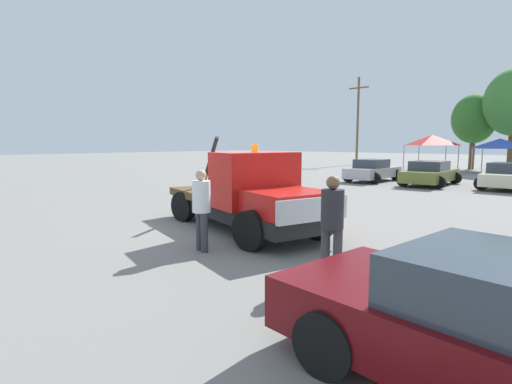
% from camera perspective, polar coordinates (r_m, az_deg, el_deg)
% --- Properties ---
extents(ground_plane, '(160.00, 160.00, 0.00)m').
position_cam_1_polar(ground_plane, '(10.89, -1.95, -5.27)').
color(ground_plane, gray).
extents(tow_truck, '(6.17, 3.42, 2.51)m').
position_cam_1_polar(tow_truck, '(10.43, -1.00, -0.77)').
color(tow_truck, black).
rests_on(tow_truck, ground).
extents(person_near_truck, '(0.39, 0.39, 1.77)m').
position_cam_1_polar(person_near_truck, '(7.00, 10.83, -3.81)').
color(person_near_truck, '#38383D').
rests_on(person_near_truck, ground).
extents(person_at_hood, '(0.39, 0.39, 1.76)m').
position_cam_1_polar(person_at_hood, '(8.57, -7.79, -1.80)').
color(person_at_hood, '#38383D').
rests_on(person_at_hood, ground).
extents(parked_car_silver, '(2.35, 4.26, 1.34)m').
position_cam_1_polar(parked_car_silver, '(25.06, 16.31, 2.94)').
color(parked_car_silver, '#B7B7BC').
rests_on(parked_car_silver, ground).
extents(parked_car_olive, '(2.62, 4.82, 1.34)m').
position_cam_1_polar(parked_car_olive, '(23.84, 23.60, 2.44)').
color(parked_car_olive, olive).
rests_on(parked_car_olive, ground).
extents(parked_car_cream, '(2.39, 4.40, 1.34)m').
position_cam_1_polar(parked_car_cream, '(23.66, 32.35, 1.90)').
color(parked_car_cream, beige).
rests_on(parked_car_cream, ground).
extents(canopy_tent_red, '(3.24, 3.24, 2.95)m').
position_cam_1_polar(canopy_tent_red, '(35.15, 23.85, 6.80)').
color(canopy_tent_red, '#9E9EA3').
rests_on(canopy_tent_red, ground).
extents(canopy_tent_blue, '(2.97, 2.97, 2.63)m').
position_cam_1_polar(canopy_tent_blue, '(34.65, 31.50, 5.92)').
color(canopy_tent_blue, '#9E9EA3').
rests_on(canopy_tent_blue, ground).
extents(tree_left, '(3.62, 3.62, 6.47)m').
position_cam_1_polar(tree_left, '(39.81, 28.70, 9.11)').
color(tree_left, brown).
rests_on(tree_left, ground).
extents(utility_pole, '(2.20, 0.24, 9.09)m').
position_cam_1_polar(utility_pole, '(43.96, 14.34, 10.08)').
color(utility_pole, brown).
rests_on(utility_pole, ground).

